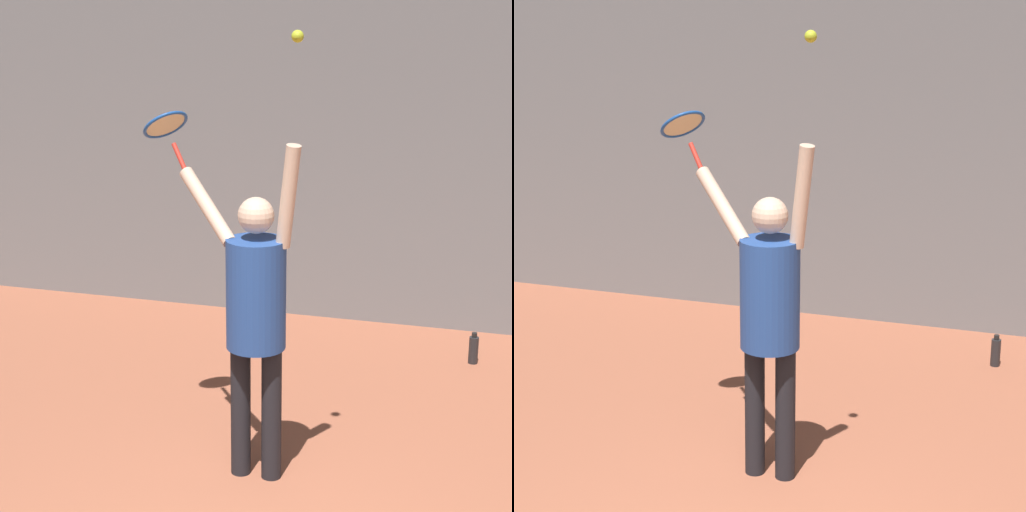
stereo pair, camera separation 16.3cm
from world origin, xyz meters
TOP-DOWN VIEW (x-y plane):
  - back_wall at (0.00, 5.22)m, footprint 18.00×0.10m
  - tennis_player at (-0.51, 2.01)m, footprint 0.94×0.57m
  - tennis_racket at (-1.26, 2.46)m, footprint 0.40×0.41m
  - tennis_ball at (-0.24, 1.91)m, footprint 0.07×0.07m
  - water_bottle at (0.72, 4.37)m, footprint 0.08×0.08m

SIDE VIEW (x-z plane):
  - water_bottle at x=0.72m, z-range -0.01..0.26m
  - tennis_player at x=-0.51m, z-range 0.06..2.26m
  - tennis_racket at x=-1.26m, z-range 1.99..2.39m
  - back_wall at x=0.00m, z-range 0.00..5.00m
  - tennis_ball at x=-0.24m, z-range 2.77..2.84m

